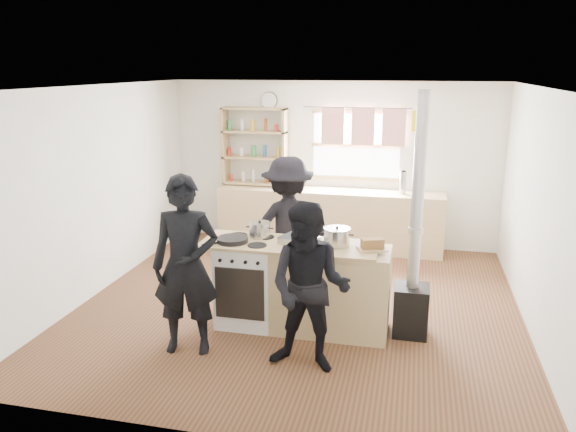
# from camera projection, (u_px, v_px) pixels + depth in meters

# --- Properties ---
(ground) EXTENTS (5.00, 5.00, 0.01)m
(ground) POSITION_uv_depth(u_px,v_px,m) (299.00, 305.00, 6.59)
(ground) COLOR brown
(ground) RESTS_ON ground
(back_counter) EXTENTS (3.40, 0.55, 0.90)m
(back_counter) POSITION_uv_depth(u_px,v_px,m) (329.00, 219.00, 8.56)
(back_counter) COLOR #D9B883
(back_counter) RESTS_ON ground
(shelving_unit) EXTENTS (1.00, 0.28, 1.20)m
(shelving_unit) POSITION_uv_depth(u_px,v_px,m) (255.00, 146.00, 8.65)
(shelving_unit) COLOR tan
(shelving_unit) RESTS_ON back_counter
(thermos) EXTENTS (0.10, 0.10, 0.33)m
(thermos) POSITION_uv_depth(u_px,v_px,m) (403.00, 183.00, 8.17)
(thermos) COLOR silver
(thermos) RESTS_ON back_counter
(cooking_island) EXTENTS (1.97, 0.64, 0.93)m
(cooking_island) POSITION_uv_depth(u_px,v_px,m) (302.00, 286.00, 5.91)
(cooking_island) COLOR white
(cooking_island) RESTS_ON ground
(skillet_greens) EXTENTS (0.47, 0.47, 0.05)m
(skillet_greens) POSITION_uv_depth(u_px,v_px,m) (232.00, 239.00, 5.86)
(skillet_greens) COLOR black
(skillet_greens) RESTS_ON cooking_island
(roast_tray) EXTENTS (0.44, 0.38, 0.07)m
(roast_tray) POSITION_uv_depth(u_px,v_px,m) (299.00, 240.00, 5.82)
(roast_tray) COLOR silver
(roast_tray) RESTS_ON cooking_island
(stockpot_stove) EXTENTS (0.23, 0.23, 0.19)m
(stockpot_stove) POSITION_uv_depth(u_px,v_px,m) (260.00, 230.00, 6.02)
(stockpot_stove) COLOR #B6B6B9
(stockpot_stove) RESTS_ON cooking_island
(stockpot_counter) EXTENTS (0.27, 0.27, 0.21)m
(stockpot_counter) POSITION_uv_depth(u_px,v_px,m) (337.00, 237.00, 5.74)
(stockpot_counter) COLOR #B3B3B6
(stockpot_counter) RESTS_ON cooking_island
(bread_board) EXTENTS (0.33, 0.29, 0.12)m
(bread_board) POSITION_uv_depth(u_px,v_px,m) (372.00, 245.00, 5.60)
(bread_board) COLOR tan
(bread_board) RESTS_ON cooking_island
(flue_heater) EXTENTS (0.35, 0.35, 2.50)m
(flue_heater) POSITION_uv_depth(u_px,v_px,m) (413.00, 276.00, 5.71)
(flue_heater) COLOR black
(flue_heater) RESTS_ON ground
(person_near_left) EXTENTS (0.71, 0.53, 1.75)m
(person_near_left) POSITION_uv_depth(u_px,v_px,m) (186.00, 266.00, 5.33)
(person_near_left) COLOR black
(person_near_left) RESTS_ON ground
(person_near_right) EXTENTS (0.82, 0.67, 1.58)m
(person_near_right) POSITION_uv_depth(u_px,v_px,m) (309.00, 288.00, 5.02)
(person_near_right) COLOR black
(person_near_right) RESTS_ON ground
(person_far) EXTENTS (1.26, 1.03, 1.70)m
(person_far) POSITION_uv_depth(u_px,v_px,m) (288.00, 227.00, 6.71)
(person_far) COLOR black
(person_far) RESTS_ON ground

